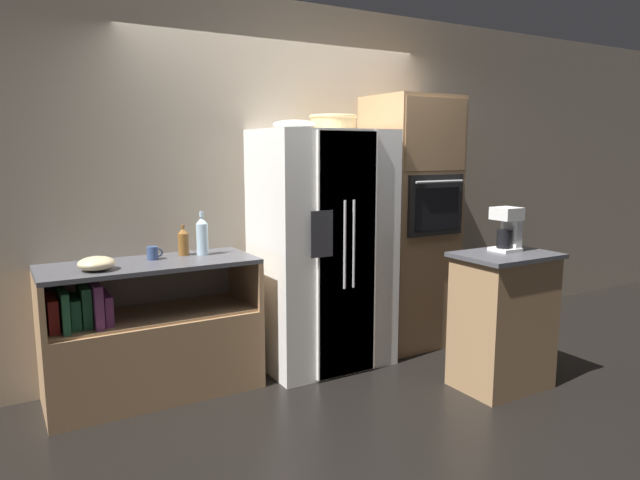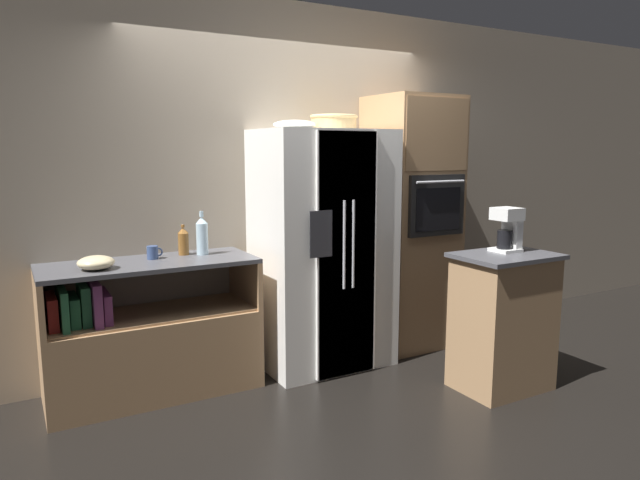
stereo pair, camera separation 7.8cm
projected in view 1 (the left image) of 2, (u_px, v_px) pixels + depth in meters
The scene contains 13 objects.
ground_plane at pixel (310, 368), 4.40m from camera, with size 20.00×20.00×0.00m, color black.
wall_back at pixel (282, 183), 4.56m from camera, with size 12.00×0.06×2.80m.
counter_left at pixel (151, 346), 3.88m from camera, with size 1.40×0.58×0.92m.
refrigerator at pixel (323, 249), 4.39m from camera, with size 0.98×0.74×1.81m.
wall_oven at pixel (409, 222), 4.84m from camera, with size 0.66×0.68×2.10m.
island_counter at pixel (503, 320), 3.99m from camera, with size 0.68×0.49×0.96m.
wicker_basket at pixel (333, 122), 4.38m from camera, with size 0.37×0.37×0.11m.
fruit_bowl at pixel (294, 125), 4.17m from camera, with size 0.31×0.31×0.07m.
bottle_tall at pixel (202, 236), 4.03m from camera, with size 0.08×0.08×0.31m.
bottle_short at pixel (183, 241), 4.03m from camera, with size 0.07×0.07×0.22m.
mug at pixel (153, 253), 3.88m from camera, with size 0.11×0.08×0.09m.
mixing_bowl at pixel (96, 263), 3.53m from camera, with size 0.22×0.22×0.09m.
coffee_maker at pixel (508, 227), 3.97m from camera, with size 0.17×0.17×0.31m.
Camera 1 is at (-2.04, -3.66, 1.67)m, focal length 32.00 mm.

